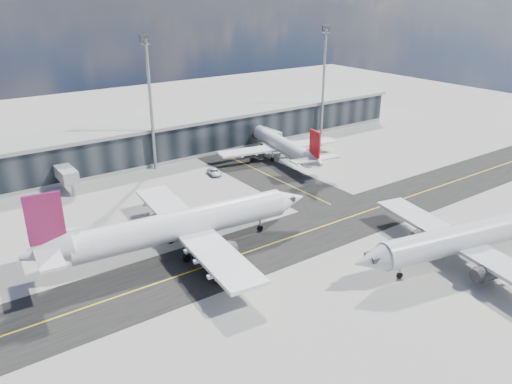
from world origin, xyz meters
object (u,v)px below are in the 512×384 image
baggage_tug (225,272)px  service_van (214,172)px  airliner_af (179,226)px  airliner_near (473,236)px  airliner_redtail (282,145)px

baggage_tug → service_van: bearing=117.2°
airliner_af → airliner_near: (33.83, -27.14, -0.40)m
airliner_redtail → service_van: airliner_redtail is taller
service_van → airliner_near: bearing=-67.7°
airliner_af → airliner_redtail: 48.24m
airliner_af → airliner_near: airliner_af is taller
airliner_redtail → airliner_near: bearing=-86.4°
baggage_tug → airliner_redtail: bearing=99.5°
airliner_redtail → airliner_af: bearing=-136.3°
airliner_redtail → baggage_tug: (-38.91, -36.89, -2.47)m
airliner_near → airliner_redtail: bearing=4.6°
airliner_redtail → baggage_tug: 53.68m
airliner_af → baggage_tug: bearing=13.5°
airliner_af → baggage_tug: 11.13m
baggage_tug → service_van: size_ratio=0.76×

